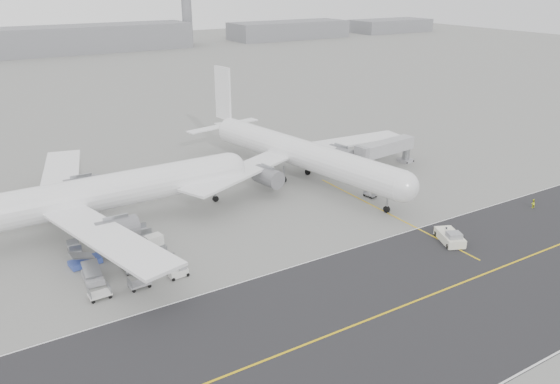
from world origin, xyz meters
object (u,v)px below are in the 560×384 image
airliner_b (297,152)px  ground_crew_a (446,232)px  pushback_tug (450,237)px  control_tower (187,16)px  ground_crew_b (533,204)px  jet_bridge (386,149)px  airliner_a (79,197)px

airliner_b → ground_crew_a: airliner_b is taller
airliner_b → pushback_tug: bearing=-93.0°
control_tower → ground_crew_a: control_tower is taller
ground_crew_a → ground_crew_b: size_ratio=1.10×
control_tower → ground_crew_a: size_ratio=17.15×
ground_crew_a → control_tower: bearing=64.4°
pushback_tug → jet_bridge: 35.95m
control_tower → airliner_b: (-74.09, -236.78, -10.49)m
airliner_a → ground_crew_a: bearing=-124.3°
ground_crew_b → airliner_b: bearing=-44.2°
pushback_tug → ground_crew_b: (23.33, 1.92, -0.08)m
pushback_tug → ground_crew_b: 23.40m
ground_crew_b → airliner_a: bearing=-17.3°
jet_bridge → control_tower: bearing=69.9°
ground_crew_b → control_tower: bearing=-92.7°
pushback_tug → ground_crew_a: 1.76m
airliner_b → jet_bridge: bearing=-22.7°
airliner_b → ground_crew_b: airliner_b is taller
airliner_a → jet_bridge: size_ratio=3.56×
airliner_a → ground_crew_b: airliner_a is taller
airliner_a → control_tower: bearing=-26.8°
pushback_tug → ground_crew_a: size_ratio=4.21×
ground_crew_a → ground_crew_b: 22.52m
ground_crew_a → airliner_b: bearing=87.5°
airliner_a → ground_crew_b: 78.60m
control_tower → airliner_a: control_tower is taller
airliner_b → control_tower: bearing=62.3°
control_tower → ground_crew_b: control_tower is taller
airliner_a → airliner_b: bearing=-87.2°
airliner_a → airliner_b: size_ratio=1.04×
airliner_a → ground_crew_a: (48.99, -32.57, -5.06)m
jet_bridge → ground_crew_a: size_ratio=9.27×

